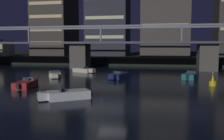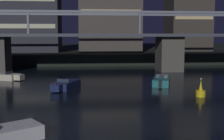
# 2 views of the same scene
# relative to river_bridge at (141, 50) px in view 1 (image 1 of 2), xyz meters

# --- Properties ---
(ground_plane) EXTENTS (400.00, 400.00, 0.00)m
(ground_plane) POSITION_rel_river_bridge_xyz_m (0.00, -33.49, -4.23)
(ground_plane) COLOR black
(far_riverbank) EXTENTS (240.00, 80.00, 2.20)m
(far_riverbank) POSITION_rel_river_bridge_xyz_m (0.00, 48.01, -3.13)
(far_riverbank) COLOR black
(far_riverbank) RESTS_ON ground
(river_bridge) EXTENTS (87.66, 6.40, 9.38)m
(river_bridge) POSITION_rel_river_bridge_xyz_m (0.00, 0.00, 0.00)
(river_bridge) COLOR #4C4944
(river_bridge) RESTS_ON ground
(tower_west_low) EXTENTS (10.82, 14.02, 19.47)m
(tower_west_low) POSITION_rel_river_bridge_xyz_m (-28.29, 20.69, 7.56)
(tower_west_low) COLOR #38332D
(tower_west_low) RESTS_ON far_riverbank
(tower_west_tall) EXTENTS (11.94, 12.37, 27.59)m
(tower_west_tall) POSITION_rel_river_bridge_xyz_m (-11.38, 21.23, 11.62)
(tower_west_tall) COLOR #282833
(tower_west_tall) RESTS_ON far_riverbank
(speedboat_near_center) EXTENTS (3.24, 5.01, 1.16)m
(speedboat_near_center) POSITION_rel_river_bridge_xyz_m (-12.88, -16.05, -3.81)
(speedboat_near_center) COLOR beige
(speedboat_near_center) RESTS_ON ground
(speedboat_near_right) EXTENTS (3.09, 5.09, 1.16)m
(speedboat_near_right) POSITION_rel_river_bridge_xyz_m (-2.21, -15.51, -3.81)
(speedboat_near_right) COLOR #19234C
(speedboat_near_right) RESTS_ON ground
(speedboat_mid_center) EXTENTS (2.89, 5.15, 1.16)m
(speedboat_mid_center) POSITION_rel_river_bridge_xyz_m (8.79, -13.83, -3.81)
(speedboat_mid_center) COLOR #196066
(speedboat_mid_center) RESTS_ON ground
(speedboat_mid_right) EXTENTS (4.78, 3.83, 1.16)m
(speedboat_mid_right) POSITION_rel_river_bridge_xyz_m (-4.73, -32.12, -3.81)
(speedboat_mid_right) COLOR silver
(speedboat_mid_right) RESTS_ON ground
(speedboat_far_center) EXTENTS (2.28, 5.23, 1.16)m
(speedboat_far_center) POSITION_rel_river_bridge_xyz_m (-12.10, -26.44, -3.81)
(speedboat_far_center) COLOR maroon
(speedboat_far_center) RESTS_ON ground
(speedboat_far_right) EXTENTS (4.96, 3.36, 1.16)m
(speedboat_far_right) POSITION_rel_river_bridge_xyz_m (-10.37, -8.05, -3.81)
(speedboat_far_right) COLOR beige
(speedboat_far_right) RESTS_ON ground
(channel_buoy) EXTENTS (0.90, 0.90, 1.76)m
(channel_buoy) POSITION_rel_river_bridge_xyz_m (10.67, -21.06, -3.75)
(channel_buoy) COLOR yellow
(channel_buoy) RESTS_ON ground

